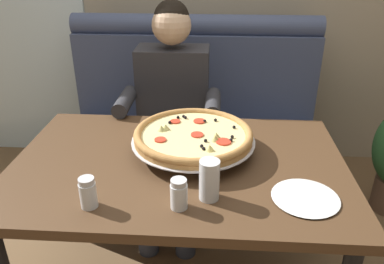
# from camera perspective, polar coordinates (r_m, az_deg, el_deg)

# --- Properties ---
(booth_bench) EXTENTS (1.60, 0.78, 1.13)m
(booth_bench) POSITION_cam_1_polar(r_m,az_deg,el_deg) (2.51, 0.15, -0.66)
(booth_bench) COLOR #424C6B
(booth_bench) RESTS_ON ground_plane
(dining_table) EXTENTS (1.33, 0.87, 0.75)m
(dining_table) POSITION_cam_1_polar(r_m,az_deg,el_deg) (1.59, -1.96, -7.08)
(dining_table) COLOR #4C331E
(dining_table) RESTS_ON ground_plane
(diner_main) EXTENTS (0.54, 0.64, 1.27)m
(diner_main) POSITION_cam_1_polar(r_m,az_deg,el_deg) (2.14, -3.05, 3.63)
(diner_main) COLOR #2D3342
(diner_main) RESTS_ON ground_plane
(pizza) EXTENTS (0.51, 0.51, 0.11)m
(pizza) POSITION_cam_1_polar(r_m,az_deg,el_deg) (1.58, 0.19, -0.55)
(pizza) COLOR silver
(pizza) RESTS_ON dining_table
(shaker_oregano) EXTENTS (0.06, 0.06, 0.11)m
(shaker_oregano) POSITION_cam_1_polar(r_m,az_deg,el_deg) (1.32, -15.13, -8.95)
(shaker_oregano) COLOR white
(shaker_oregano) RESTS_ON dining_table
(shaker_parmesan) EXTENTS (0.06, 0.06, 0.11)m
(shaker_parmesan) POSITION_cam_1_polar(r_m,az_deg,el_deg) (1.27, -1.95, -9.43)
(shaker_parmesan) COLOR white
(shaker_parmesan) RESTS_ON dining_table
(plate_near_left) EXTENTS (0.23, 0.23, 0.02)m
(plate_near_left) POSITION_cam_1_polar(r_m,az_deg,el_deg) (1.39, 16.48, -9.13)
(plate_near_left) COLOR white
(plate_near_left) RESTS_ON dining_table
(drinking_glass) EXTENTS (0.07, 0.07, 0.15)m
(drinking_glass) POSITION_cam_1_polar(r_m,az_deg,el_deg) (1.30, 2.58, -7.36)
(drinking_glass) COLOR silver
(drinking_glass) RESTS_ON dining_table
(patio_chair) EXTENTS (0.43, 0.43, 0.86)m
(patio_chair) POSITION_cam_1_polar(r_m,az_deg,el_deg) (3.90, -17.56, 10.07)
(patio_chair) COLOR black
(patio_chair) RESTS_ON ground_plane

